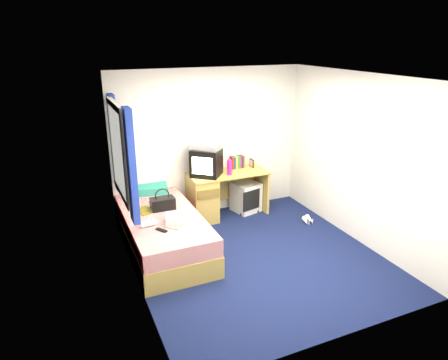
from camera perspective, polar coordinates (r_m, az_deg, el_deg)
name	(u,v)px	position (r m, az deg, el deg)	size (l,w,h in m)	color
ground	(256,257)	(5.57, 4.60, -10.92)	(3.40, 3.40, 0.00)	#0C1438
room_shell	(259,155)	(4.99, 5.06, 3.56)	(3.40, 3.40, 3.40)	white
bed	(163,233)	(5.67, -8.67, -7.45)	(1.01, 2.00, 0.54)	tan
pillow	(150,189)	(6.34, -10.56, -1.24)	(0.53, 0.34, 0.12)	#196CA6
desk	(212,194)	(6.53, -1.72, -2.06)	(1.30, 0.55, 0.75)	tan
storage_cube	(246,197)	(6.84, 3.14, -2.42)	(0.40, 0.40, 0.51)	silver
crt_tv	(206,162)	(6.32, -2.54, 2.55)	(0.59, 0.59, 0.43)	black
vcr	(206,146)	(6.25, -2.56, 4.84)	(0.45, 0.32, 0.09)	#B4B5B7
book_row	(237,162)	(6.73, 1.92, 2.60)	(0.24, 0.13, 0.20)	maroon
picture_frame	(252,163)	(6.78, 3.98, 2.43)	(0.02, 0.12, 0.14)	black
pink_water_bottle	(229,168)	(6.36, 0.78, 1.76)	(0.07, 0.07, 0.23)	#D51E8D
aerosol_can	(218,167)	(6.46, -0.86, 1.88)	(0.05, 0.05, 0.20)	silver
handbag	(163,203)	(5.69, -8.76, -3.28)	(0.34, 0.19, 0.31)	black
towel	(177,218)	(5.30, -6.67, -5.48)	(0.30, 0.25, 0.10)	silver
magazine	(144,210)	(5.71, -11.29, -4.27)	(0.21, 0.28, 0.01)	gold
water_bottle	(149,224)	(5.24, -10.72, -6.17)	(0.07, 0.07, 0.20)	white
colour_swatch_fan	(172,227)	(5.17, -7.47, -6.74)	(0.22, 0.06, 0.01)	gold
remote_control	(161,230)	(5.11, -8.93, -7.08)	(0.05, 0.16, 0.02)	black
window_assembly	(121,153)	(5.35, -14.51, 3.75)	(0.11, 1.42, 1.40)	silver
white_heels	(308,220)	(6.62, 11.90, -5.67)	(0.24, 0.26, 0.09)	white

